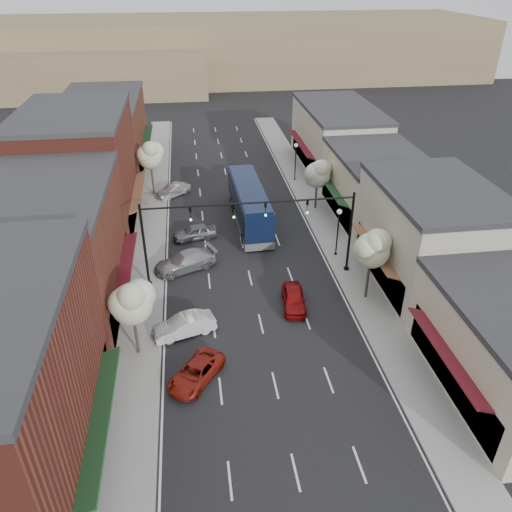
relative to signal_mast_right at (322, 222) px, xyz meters
name	(u,v)px	position (x,y,z in m)	size (l,w,h in m)	color
ground	(265,342)	(-5.62, -8.00, -4.62)	(160.00, 160.00, 0.00)	black
sidewalk_left	(150,225)	(-14.02, 10.50, -4.55)	(2.80, 73.00, 0.15)	gray
sidewalk_right	(320,215)	(2.78, 10.50, -4.55)	(2.80, 73.00, 0.15)	gray
curb_left	(165,224)	(-12.62, 10.50, -4.55)	(0.25, 73.00, 0.17)	gray
curb_right	(306,216)	(1.38, 10.50, -4.55)	(0.25, 73.00, 0.17)	gray
bldg_left_midnear	(50,252)	(-19.85, -2.00, 0.03)	(10.14, 14.10, 9.40)	brown
bldg_left_midfar	(81,170)	(-19.86, 12.00, 0.78)	(10.14, 14.10, 10.90)	maroon
bldg_left_far	(104,133)	(-19.84, 28.00, -0.46)	(10.14, 18.10, 8.40)	brown
bldg_right_midnear	(431,236)	(8.10, -2.00, -0.72)	(9.14, 12.10, 7.90)	#BBB3A0
bldg_right_midfar	(376,185)	(8.08, 10.00, -1.46)	(9.14, 12.10, 6.40)	#C1B999
bldg_right_far	(337,137)	(8.09, 24.00, -0.96)	(9.14, 16.10, 7.40)	#BBB3A0
hill_far	(202,49)	(-5.62, 82.00, 1.38)	(120.00, 30.00, 12.00)	#7A6647
hill_near	(74,72)	(-30.62, 70.00, -0.62)	(50.00, 20.00, 8.00)	#7A6647
signal_mast_right	(322,222)	(0.00, 0.00, 0.00)	(8.22, 0.46, 7.00)	black
signal_mast_left	(175,232)	(-11.24, 0.00, 0.00)	(8.22, 0.46, 7.00)	black
tree_right_near	(373,247)	(2.73, -4.05, -0.17)	(2.85, 2.65, 5.95)	#47382B
tree_right_far	(318,173)	(2.73, 11.95, -0.63)	(2.85, 2.65, 5.43)	#47382B
tree_left_near	(132,301)	(-13.87, -8.05, -0.40)	(2.85, 2.65, 5.69)	#47382B
tree_left_far	(150,155)	(-13.87, 17.95, -0.02)	(2.85, 2.65, 6.13)	#47382B
lamp_post_near	(338,225)	(2.18, 2.50, -1.62)	(0.44, 0.44, 4.44)	black
lamp_post_far	(296,156)	(2.18, 20.00, -1.62)	(0.44, 0.44, 4.44)	black
coach_bus	(249,204)	(-4.41, 10.02, -2.68)	(3.03, 12.30, 3.74)	#0D1734
red_hatchback	(294,299)	(-2.93, -4.26, -3.94)	(1.62, 4.03, 1.37)	maroon
parked_car_a	(196,372)	(-10.30, -10.87, -4.03)	(1.96, 4.25, 1.18)	maroon
parked_car_b	(184,326)	(-10.95, -6.37, -3.92)	(1.48, 4.25, 1.40)	silver
parked_car_c	(185,261)	(-10.75, 2.06, -3.86)	(2.12, 5.22, 1.52)	#939398
parked_car_d	(195,232)	(-9.82, 7.27, -3.94)	(1.61, 4.00, 1.36)	#575A5E
parked_car_e	(173,190)	(-11.82, 17.41, -3.98)	(1.37, 3.92, 1.29)	#A8A7AD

